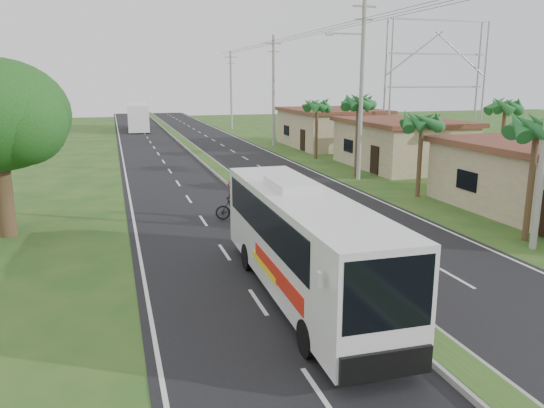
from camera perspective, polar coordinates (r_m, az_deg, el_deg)
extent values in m
plane|color=#224F1D|center=(17.53, 9.72, -9.09)|extent=(180.00, 180.00, 0.00)
cube|color=black|center=(35.87, -4.51, 2.53)|extent=(14.00, 160.00, 0.02)
cube|color=gray|center=(35.85, -4.52, 2.66)|extent=(1.20, 160.00, 0.17)
cube|color=#224F1D|center=(35.84, -4.52, 2.81)|extent=(0.95, 160.00, 0.02)
cube|color=silver|center=(35.11, -15.26, 1.86)|extent=(0.12, 160.00, 0.01)
cube|color=silver|center=(37.82, 5.47, 3.05)|extent=(0.12, 160.00, 0.01)
cube|color=tan|center=(42.57, 13.69, 6.14)|extent=(7.00, 10.00, 3.35)
cube|color=maroon|center=(42.40, 13.82, 8.60)|extent=(7.60, 10.60, 0.32)
cube|color=tan|center=(55.04, 6.32, 8.00)|extent=(8.00, 11.00, 3.50)
cube|color=maroon|center=(54.90, 6.37, 9.99)|extent=(8.60, 11.60, 0.32)
cylinder|color=#473321|center=(24.31, 26.09, 2.13)|extent=(0.26, 0.26, 5.00)
cylinder|color=#473321|center=(31.65, 15.61, 4.87)|extent=(0.26, 0.26, 4.60)
cylinder|color=#473321|center=(37.39, 9.14, 7.00)|extent=(0.26, 0.26, 5.40)
cylinder|color=#473321|center=(45.83, 4.79, 7.84)|extent=(0.26, 0.26, 4.80)
cylinder|color=#473321|center=(38.79, 23.50, 6.16)|extent=(0.26, 0.26, 5.20)
cylinder|color=#473321|center=(25.32, -26.87, 1.29)|extent=(0.70, 0.70, 4.00)
sphere|color=#214111|center=(23.78, -25.13, 7.87)|extent=(3.40, 3.40, 3.40)
cylinder|color=gray|center=(36.17, 9.60, 12.03)|extent=(0.28, 0.28, 12.00)
cube|color=gray|center=(36.46, 9.93, 20.22)|extent=(1.60, 0.12, 0.12)
cube|color=gray|center=(36.36, 9.87, 18.97)|extent=(1.20, 0.10, 0.10)
cube|color=gray|center=(35.77, 8.01, 17.69)|extent=(2.40, 0.10, 0.10)
cylinder|color=gray|center=(54.84, 0.16, 11.99)|extent=(0.28, 0.28, 11.00)
cube|color=gray|center=(54.95, 0.17, 16.89)|extent=(1.60, 0.12, 0.12)
cube|color=gray|center=(54.91, 0.17, 16.06)|extent=(1.20, 0.10, 0.10)
cylinder|color=gray|center=(74.21, -4.42, 12.05)|extent=(0.28, 0.28, 10.50)
cube|color=gray|center=(74.27, -4.48, 15.48)|extent=(1.60, 0.12, 0.12)
cube|color=gray|center=(74.24, -4.47, 14.87)|extent=(1.20, 0.10, 0.10)
cylinder|color=gray|center=(50.30, 12.61, 12.15)|extent=(0.18, 0.18, 12.00)
cylinder|color=gray|center=(55.84, 21.80, 11.61)|extent=(0.18, 0.18, 12.00)
cylinder|color=gray|center=(51.17, 12.06, 12.19)|extent=(0.18, 0.18, 12.00)
cylinder|color=gray|center=(56.63, 21.17, 11.67)|extent=(0.18, 0.18, 12.00)
cube|color=gray|center=(53.32, 17.15, 11.93)|extent=(10.00, 0.14, 0.14)
cube|color=gray|center=(53.37, 17.37, 15.14)|extent=(10.00, 0.14, 0.14)
cube|color=gray|center=(53.59, 17.60, 18.34)|extent=(10.00, 0.14, 0.14)
cube|color=silver|center=(16.12, 3.29, -3.98)|extent=(2.44, 10.92, 2.86)
cube|color=black|center=(16.44, 2.70, -1.35)|extent=(2.46, 8.74, 1.14)
cube|color=black|center=(11.31, 12.34, -9.40)|extent=(2.04, 0.17, 1.60)
cube|color=red|center=(15.33, 4.60, -7.17)|extent=(2.39, 4.75, 0.50)
cube|color=yellow|center=(16.61, 2.95, -6.36)|extent=(2.36, 2.76, 0.23)
cube|color=silver|center=(16.74, 2.15, 2.17)|extent=(1.31, 2.20, 0.25)
cylinder|color=black|center=(13.29, 3.88, -14.21)|extent=(0.31, 0.95, 0.94)
cylinder|color=black|center=(14.05, 11.99, -12.90)|extent=(0.31, 0.95, 0.94)
cylinder|color=black|center=(18.92, -2.59, -5.70)|extent=(0.31, 0.95, 0.94)
cylinder|color=black|center=(19.46, 3.32, -5.17)|extent=(0.31, 0.95, 0.94)
cube|color=white|center=(75.32, -14.20, 9.11)|extent=(3.10, 12.15, 3.35)
cube|color=black|center=(75.78, -14.25, 9.89)|extent=(3.03, 9.01, 1.14)
cube|color=#EA5717|center=(74.31, -14.17, 8.57)|extent=(2.90, 5.87, 0.37)
cylinder|color=black|center=(70.45, -15.05, 7.72)|extent=(0.35, 1.02, 1.01)
cylinder|color=black|center=(70.47, -13.16, 7.83)|extent=(0.35, 1.02, 1.01)
cylinder|color=black|center=(79.85, -15.01, 8.31)|extent=(0.35, 1.02, 1.01)
cylinder|color=black|center=(79.87, -13.34, 8.40)|extent=(0.35, 1.02, 1.01)
imported|color=black|center=(25.65, -4.08, -0.50)|extent=(1.87, 0.72, 1.10)
imported|color=maroon|center=(25.46, -4.11, 1.44)|extent=(0.69, 0.49, 1.76)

